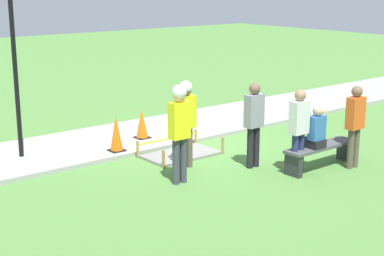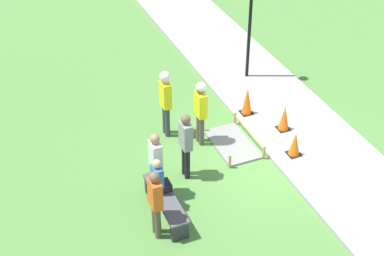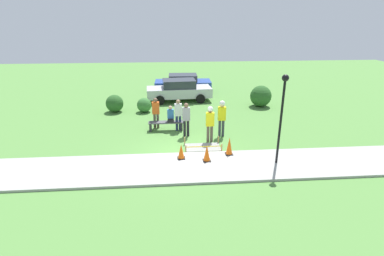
% 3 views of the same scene
% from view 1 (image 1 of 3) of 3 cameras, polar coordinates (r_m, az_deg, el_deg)
% --- Properties ---
extents(ground_plane, '(60.00, 60.00, 0.00)m').
position_cam_1_polar(ground_plane, '(14.46, 0.34, -1.48)').
color(ground_plane, '#51843D').
extents(sidewalk, '(28.00, 2.72, 0.10)m').
position_cam_1_polar(sidewalk, '(15.49, -2.85, -0.25)').
color(sidewalk, '#9E9E99').
rests_on(sidewalk, ground_plane).
extents(wet_concrete_patch, '(1.74, 1.03, 0.40)m').
position_cam_1_polar(wet_concrete_patch, '(13.41, -1.10, -2.56)').
color(wet_concrete_patch, gray).
rests_on(wet_concrete_patch, ground_plane).
extents(traffic_cone_near_patch, '(0.34, 0.34, 0.67)m').
position_cam_1_polar(traffic_cone_near_patch, '(14.90, -0.70, 0.71)').
color(traffic_cone_near_patch, black).
rests_on(traffic_cone_near_patch, sidewalk).
extents(traffic_cone_far_patch, '(0.34, 0.34, 0.73)m').
position_cam_1_polar(traffic_cone_far_patch, '(14.52, -4.87, 0.42)').
color(traffic_cone_far_patch, black).
rests_on(traffic_cone_far_patch, sidewalk).
extents(traffic_cone_sidewalk_edge, '(0.34, 0.34, 0.82)m').
position_cam_1_polar(traffic_cone_sidewalk_edge, '(13.46, -7.35, -0.55)').
color(traffic_cone_sidewalk_edge, black).
rests_on(traffic_cone_sidewalk_edge, sidewalk).
extents(park_bench, '(1.92, 0.44, 0.51)m').
position_cam_1_polar(park_bench, '(12.77, 12.39, -2.23)').
color(park_bench, '#2D2D33').
rests_on(park_bench, ground_plane).
extents(person_seated_on_bench, '(0.36, 0.44, 0.89)m').
position_cam_1_polar(person_seated_on_bench, '(12.40, 11.90, -0.32)').
color(person_seated_on_bench, black).
rests_on(person_seated_on_bench, park_bench).
extents(worker_supervisor, '(0.40, 0.27, 1.88)m').
position_cam_1_polar(worker_supervisor, '(12.30, -0.60, 1.20)').
color(worker_supervisor, brown).
rests_on(worker_supervisor, ground_plane).
extents(worker_assistant, '(0.40, 0.28, 1.96)m').
position_cam_1_polar(worker_assistant, '(11.32, -1.23, 0.41)').
color(worker_assistant, '#383D47').
rests_on(worker_assistant, ground_plane).
extents(bystander_in_orange_shirt, '(0.40, 0.23, 1.77)m').
position_cam_1_polar(bystander_in_orange_shirt, '(12.79, 15.52, 0.59)').
color(bystander_in_orange_shirt, brown).
rests_on(bystander_in_orange_shirt, ground_plane).
extents(bystander_in_gray_shirt, '(0.40, 0.23, 1.77)m').
position_cam_1_polar(bystander_in_gray_shirt, '(12.10, 10.33, 0.14)').
color(bystander_in_gray_shirt, navy).
rests_on(bystander_in_gray_shirt, ground_plane).
extents(bystander_in_white_shirt, '(0.40, 0.24, 1.82)m').
position_cam_1_polar(bystander_in_white_shirt, '(12.42, 6.02, 0.81)').
color(bystander_in_white_shirt, black).
rests_on(bystander_in_white_shirt, ground_plane).
extents(lamppost_near, '(0.28, 0.28, 3.79)m').
position_cam_1_polar(lamppost_near, '(13.12, -16.94, 7.86)').
color(lamppost_near, black).
rests_on(lamppost_near, sidewalk).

